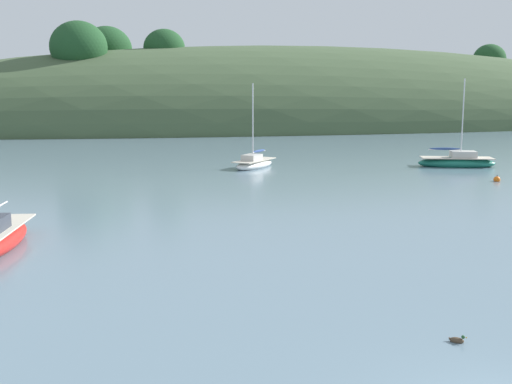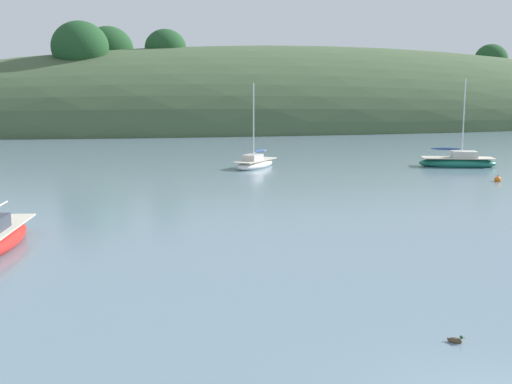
{
  "view_description": "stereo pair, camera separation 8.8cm",
  "coord_description": "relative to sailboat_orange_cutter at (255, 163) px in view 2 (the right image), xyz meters",
  "views": [
    {
      "loc": [
        -7.39,
        -8.98,
        6.11
      ],
      "look_at": [
        0.0,
        20.0,
        1.2
      ],
      "focal_mm": 44.32,
      "sensor_mm": 36.0,
      "label": 1
    },
    {
      "loc": [
        -7.3,
        -9.0,
        6.11
      ],
      "look_at": [
        0.0,
        20.0,
        1.2
      ],
      "focal_mm": 44.32,
      "sensor_mm": 36.0,
      "label": 2
    }
  ],
  "objects": [
    {
      "name": "sailboat_grey_yawl",
      "position": [
        15.75,
        -3.34,
        0.04
      ],
      "size": [
        6.33,
        3.93,
        7.09
      ],
      "color": "#196B56",
      "rests_on": "ground"
    },
    {
      "name": "duck_lone_right",
      "position": [
        -3.62,
        -34.64,
        -0.28
      ],
      "size": [
        0.38,
        0.35,
        0.24
      ],
      "color": "#473828",
      "rests_on": "ground"
    },
    {
      "name": "far_shoreline_hill",
      "position": [
        20.25,
        48.92,
        -0.24
      ],
      "size": [
        150.0,
        36.0,
        28.0
      ],
      "color": "#425638",
      "rests_on": "ground"
    },
    {
      "name": "sailboat_orange_cutter",
      "position": [
        0.0,
        0.0,
        0.0
      ],
      "size": [
        4.6,
        4.86,
        6.69
      ],
      "color": "white",
      "rests_on": "ground"
    },
    {
      "name": "mooring_buoy_channel",
      "position": [
        13.85,
        -11.23,
        -0.21
      ],
      "size": [
        0.44,
        0.44,
        0.54
      ],
      "color": "orange",
      "rests_on": "ground"
    }
  ]
}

